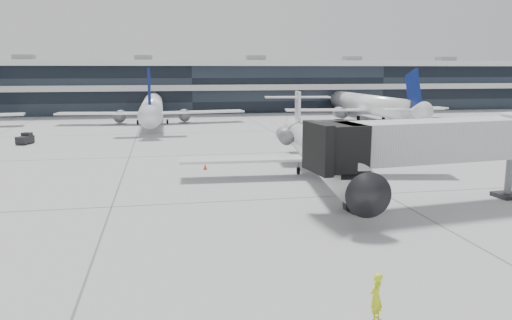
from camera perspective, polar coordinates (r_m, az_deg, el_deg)
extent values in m
plane|color=#949497|center=(36.20, -0.19, -4.60)|extent=(220.00, 220.00, 0.00)
cube|color=black|center=(116.65, -7.63, 8.13)|extent=(170.00, 22.00, 10.00)
cylinder|color=silver|center=(43.06, 7.25, 0.85)|extent=(5.62, 24.10, 2.69)
cone|color=black|center=(30.30, 11.98, -3.32)|extent=(3.02, 3.10, 2.69)
cone|color=silver|center=(56.27, 4.67, 3.43)|extent=(2.93, 3.48, 2.56)
cube|color=silver|center=(43.43, -1.46, 0.08)|extent=(11.10, 3.18, 0.22)
cube|color=silver|center=(45.78, 14.99, 0.26)|extent=(11.27, 4.65, 0.22)
cylinder|color=slate|center=(50.69, 3.31, 2.80)|extent=(1.90, 3.55, 1.50)
cylinder|color=slate|center=(51.33, 7.74, 2.82)|extent=(1.90, 3.55, 1.50)
cube|color=silver|center=(55.47, 4.79, 5.51)|extent=(0.60, 2.61, 4.49)
cube|color=silver|center=(55.75, 4.75, 7.18)|extent=(7.33, 2.47, 0.16)
cylinder|color=black|center=(34.44, 10.13, -5.06)|extent=(0.25, 0.58, 0.56)
cylinder|color=black|center=(45.11, 4.85, -1.22)|extent=(0.32, 0.66, 0.64)
cylinder|color=black|center=(45.64, 8.57, -1.16)|extent=(0.32, 0.66, 0.64)
cube|color=silver|center=(36.48, 20.16, 2.14)|extent=(14.99, 4.62, 2.74)
cube|color=black|center=(32.47, 9.44, 1.51)|extent=(3.11, 3.66, 2.95)
cylinder|color=slate|center=(33.87, 12.00, -3.30)|extent=(0.46, 0.46, 2.95)
cube|color=black|center=(34.14, 11.93, -5.11)|extent=(2.05, 1.68, 0.74)
cylinder|color=slate|center=(41.07, 26.94, -1.68)|extent=(0.53, 0.53, 3.16)
imported|color=#E0FF1A|center=(19.90, 13.54, -14.94)|extent=(0.80, 0.79, 1.86)
cone|color=red|center=(47.23, -5.83, -0.76)|extent=(0.35, 0.35, 0.55)
cube|color=red|center=(47.29, -5.83, -1.07)|extent=(0.45, 0.45, 0.03)
cube|color=black|center=(69.41, -24.90, 2.11)|extent=(1.95, 2.52, 0.91)
cube|color=black|center=(69.76, -24.72, 2.67)|extent=(1.34, 1.21, 0.50)
cylinder|color=black|center=(70.42, -24.90, 1.95)|extent=(0.31, 0.48, 0.44)
cylinder|color=black|center=(69.83, -24.14, 1.94)|extent=(0.31, 0.48, 0.44)
cylinder|color=black|center=(69.09, -25.63, 1.75)|extent=(0.31, 0.48, 0.44)
cylinder|color=black|center=(68.49, -24.86, 1.74)|extent=(0.31, 0.48, 0.44)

